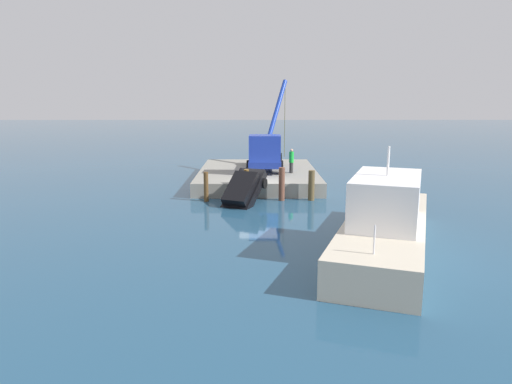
{
  "coord_description": "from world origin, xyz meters",
  "views": [
    {
      "loc": [
        30.59,
        -0.25,
        6.56
      ],
      "look_at": [
        1.34,
        -0.16,
        0.58
      ],
      "focal_mm": 33.28,
      "sensor_mm": 36.0,
      "label": 1
    }
  ],
  "objects_px": {
    "crane_truck": "(266,152)",
    "salvaged_car": "(241,195)",
    "dock_worker": "(291,161)",
    "moored_yacht": "(388,226)"
  },
  "relations": [
    {
      "from": "salvaged_car",
      "to": "moored_yacht",
      "type": "distance_m",
      "value": 9.91
    },
    {
      "from": "salvaged_car",
      "to": "dock_worker",
      "type": "bearing_deg",
      "value": 150.5
    },
    {
      "from": "crane_truck",
      "to": "dock_worker",
      "type": "xyz_separation_m",
      "value": [
        0.97,
        1.85,
        -0.5
      ]
    },
    {
      "from": "dock_worker",
      "to": "crane_truck",
      "type": "bearing_deg",
      "value": -117.65
    },
    {
      "from": "crane_truck",
      "to": "moored_yacht",
      "type": "xyz_separation_m",
      "value": [
        14.16,
        5.36,
        -1.75
      ]
    },
    {
      "from": "dock_worker",
      "to": "salvaged_car",
      "type": "distance_m",
      "value": 7.21
    },
    {
      "from": "dock_worker",
      "to": "salvaged_car",
      "type": "height_order",
      "value": "dock_worker"
    },
    {
      "from": "crane_truck",
      "to": "salvaged_car",
      "type": "bearing_deg",
      "value": -12.94
    },
    {
      "from": "dock_worker",
      "to": "salvaged_car",
      "type": "relative_size",
      "value": 0.42
    },
    {
      "from": "crane_truck",
      "to": "salvaged_car",
      "type": "relative_size",
      "value": 2.0
    }
  ]
}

